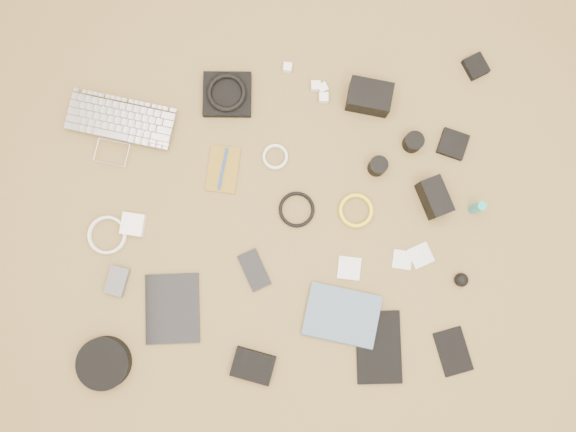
{
  "coord_description": "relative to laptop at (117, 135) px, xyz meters",
  "views": [
    {
      "loc": [
        0.01,
        -0.17,
        1.87
      ],
      "look_at": [
        0.02,
        0.02,
        0.02
      ],
      "focal_mm": 35.0,
      "sensor_mm": 36.0,
      "label": 1
    }
  ],
  "objects": [
    {
      "name": "filter_case_mid",
      "position": [
        0.93,
        -0.48,
        -0.01
      ],
      "size": [
        0.07,
        0.07,
        0.01
      ],
      "primitive_type": "cube",
      "rotation": [
        0.0,
        0.0,
        -0.21
      ],
      "color": "silver",
      "rests_on": "ground"
    },
    {
      "name": "room_shell",
      "position": [
        0.54,
        -0.34,
        1.24
      ],
      "size": [
        4.04,
        4.04,
        2.58
      ],
      "color": "olive",
      "rests_on": "ground"
    },
    {
      "name": "headphone_case",
      "position": [
        -0.06,
        -0.75,
        0.01
      ],
      "size": [
        0.23,
        0.23,
        0.05
      ],
      "primitive_type": "cylinder",
      "rotation": [
        0.0,
        0.0,
        0.43
      ],
      "color": "black",
      "rests_on": "ground"
    },
    {
      "name": "notebook_olive",
      "position": [
        0.35,
        -0.14,
        -0.01
      ],
      "size": [
        0.13,
        0.17,
        0.01
      ],
      "primitive_type": "cube",
      "rotation": [
        0.0,
        0.0,
        -0.18
      ],
      "color": "olive",
      "rests_on": "ground"
    },
    {
      "name": "charger_b",
      "position": [
        0.68,
        0.13,
        0.0
      ],
      "size": [
        0.03,
        0.03,
        0.03
      ],
      "primitive_type": "cube",
      "rotation": [
        0.0,
        0.0,
        -0.06
      ],
      "color": "white",
      "rests_on": "ground"
    },
    {
      "name": "battery_charger",
      "position": [
        -0.02,
        -0.49,
        -0.0
      ],
      "size": [
        0.09,
        0.11,
        0.03
      ],
      "primitive_type": "cube",
      "rotation": [
        0.0,
        0.0,
        -0.32
      ],
      "color": "#515155",
      "rests_on": "ground"
    },
    {
      "name": "lens_pouch",
      "position": [
        1.23,
        0.16,
        -0.0
      ],
      "size": [
        0.09,
        0.1,
        0.03
      ],
      "primitive_type": "cube",
      "rotation": [
        0.0,
        0.0,
        0.4
      ],
      "color": "black",
      "rests_on": "ground"
    },
    {
      "name": "flash",
      "position": [
        1.04,
        -0.28,
        0.03
      ],
      "size": [
        0.11,
        0.14,
        0.1
      ],
      "primitive_type": "cube",
      "rotation": [
        0.0,
        0.0,
        0.31
      ],
      "color": "black",
      "rests_on": "ground"
    },
    {
      "name": "notebook_black_a",
      "position": [
        0.83,
        -0.76,
        -0.01
      ],
      "size": [
        0.15,
        0.24,
        0.02
      ],
      "primitive_type": "cube",
      "rotation": [
        0.0,
        0.0,
        -0.04
      ],
      "color": "black",
      "rests_on": "ground"
    },
    {
      "name": "headphones",
      "position": [
        0.38,
        0.12,
        0.02
      ],
      "size": [
        0.17,
        0.17,
        0.02
      ],
      "primitive_type": "torus",
      "rotation": [
        0.0,
        0.0,
        -0.34
      ],
      "color": "black",
      "rests_on": "headphone_pouch"
    },
    {
      "name": "dslr_camera",
      "position": [
        0.86,
        0.07,
        0.03
      ],
      "size": [
        0.16,
        0.13,
        0.08
      ],
      "primitive_type": "cube",
      "rotation": [
        0.0,
        0.0,
        -0.26
      ],
      "color": "black",
      "rests_on": "ground"
    },
    {
      "name": "charger_a",
      "position": [
        0.59,
        0.2,
        -0.0
      ],
      "size": [
        0.03,
        0.03,
        0.03
      ],
      "primitive_type": "cube",
      "rotation": [
        0.0,
        0.0,
        -0.21
      ],
      "color": "white",
      "rests_on": "ground"
    },
    {
      "name": "drive_case",
      "position": [
        0.42,
        -0.79,
        0.0
      ],
      "size": [
        0.16,
        0.13,
        0.03
      ],
      "primitive_type": "cube",
      "rotation": [
        0.0,
        0.0,
        -0.33
      ],
      "color": "black",
      "rests_on": "ground"
    },
    {
      "name": "headphone_pouch",
      "position": [
        0.38,
        0.12,
        0.0
      ],
      "size": [
        0.17,
        0.16,
        0.03
      ],
      "primitive_type": "cube",
      "rotation": [
        0.0,
        0.0,
        -0.07
      ],
      "color": "black",
      "rests_on": "ground"
    },
    {
      "name": "charger_d",
      "position": [
        0.71,
        0.09,
        0.0
      ],
      "size": [
        0.03,
        0.03,
        0.03
      ],
      "primitive_type": "cube",
      "rotation": [
        0.0,
        0.0,
        -0.04
      ],
      "color": "white",
      "rests_on": "ground"
    },
    {
      "name": "cable_yellow",
      "position": [
        0.79,
        -0.31,
        -0.01
      ],
      "size": [
        0.13,
        0.13,
        0.01
      ],
      "primitive_type": "torus",
      "rotation": [
        0.0,
        0.0,
        0.14
      ],
      "color": "yellow",
      "rests_on": "ground"
    },
    {
      "name": "filter_case_right",
      "position": [
        0.99,
        -0.47,
        -0.01
      ],
      "size": [
        0.09,
        0.09,
        0.01
      ],
      "primitive_type": "cube",
      "rotation": [
        0.0,
        0.0,
        0.35
      ],
      "color": "silver",
      "rests_on": "ground"
    },
    {
      "name": "phone",
      "position": [
        0.44,
        -0.48,
        -0.01
      ],
      "size": [
        0.11,
        0.15,
        0.01
      ],
      "primitive_type": "cube",
      "rotation": [
        0.0,
        0.0,
        0.37
      ],
      "color": "black",
      "rests_on": "ground"
    },
    {
      "name": "cable_black",
      "position": [
        0.59,
        -0.29,
        -0.01
      ],
      "size": [
        0.12,
        0.12,
        0.01
      ],
      "primitive_type": "torus",
      "rotation": [
        0.0,
        0.0,
        -0.03
      ],
      "color": "black",
      "rests_on": "ground"
    },
    {
      "name": "pen_blue",
      "position": [
        0.35,
        -0.14,
        -0.0
      ],
      "size": [
        0.04,
        0.14,
        0.01
      ],
      "primitive_type": "cylinder",
      "rotation": [
        1.57,
        0.0,
        -0.25
      ],
      "color": "#1439AA",
      "rests_on": "notebook_olive"
    },
    {
      "name": "notebook_black_b",
      "position": [
        1.07,
        -0.79,
        -0.01
      ],
      "size": [
        0.12,
        0.16,
        0.01
      ],
      "primitive_type": "cube",
      "rotation": [
        0.0,
        0.0,
        0.21
      ],
      "color": "black",
      "rests_on": "ground"
    },
    {
      "name": "paperback",
      "position": [
        0.69,
        -0.74,
        -0.0
      ],
      "size": [
        0.27,
        0.23,
        0.02
      ],
      "primitive_type": "imported",
      "rotation": [
        0.0,
        0.0,
        1.3
      ],
      "color": "#465E76",
      "rests_on": "ground"
    },
    {
      "name": "lens_a",
      "position": [
        0.87,
        -0.17,
        0.02
      ],
      "size": [
        0.07,
        0.07,
        0.07
      ],
      "primitive_type": "cylinder",
      "rotation": [
        0.0,
        0.0,
        0.12
      ],
      "color": "black",
      "rests_on": "ground"
    },
    {
      "name": "air_blower",
      "position": [
        1.11,
        -0.56,
        0.01
      ],
      "size": [
        0.05,
        0.05,
        0.05
      ],
      "primitive_type": "sphere",
      "rotation": [
        0.0,
        0.0,
        -0.18
      ],
      "color": "black",
      "rests_on": "ground"
    },
    {
      "name": "card_reader",
      "position": [
        1.13,
        -0.1,
        -0.0
      ],
      "size": [
        0.12,
        0.12,
        0.02
      ],
      "primitive_type": "cube",
      "rotation": [
        0.0,
        0.0,
        -0.4
      ],
      "color": "black",
      "rests_on": "ground"
    },
    {
      "name": "lens_cleaner",
      "position": [
        1.18,
        -0.33,
        0.04
      ],
      "size": [
        0.04,
        0.04,
        0.1
      ],
      "primitive_type": "cylinder",
      "rotation": [
        0.0,
        0.0,
        -0.38
      ],
      "color": "teal",
      "rests_on": "ground"
    },
    {
      "name": "filter_case_left",
      "position": [
        0.75,
        -0.5,
        -0.01
      ],
      "size": [
        0.09,
        0.09,
        0.01
      ],
      "primitive_type": "cube",
      "rotation": [
        0.0,
        0.0,
        -0.18
      ],
      "color": "silver",
      "rests_on": "ground"
    },
    {
      "name": "power_brick",
      "position": [
        0.04,
        -0.31,
        0.0
      ],
      "size": [
        0.09,
        0.09,
        0.03
      ],
      "primitive_type": "cube",
      "rotation": [
        0.0,
        0.0,
        -0.21
      ],
      "color": "white",
      "rests_on": "ground"
    },
    {
      "name": "cable_white_a",
      "position": [
        0.53,
        -0.11,
        -0.01
      ],
      "size": [
        0.11,
        0.11,
        0.01
      ],
      "primitive_type": "torus",
      "rotation": [
        0.0,
        0.0,
        -0.25
      ],
      "color": "white",
      "rests_on": "ground"
    },
    {
      "name": "cable_white_b",
      "position": [
        -0.05,
        -0.34,
        -0.01
      ],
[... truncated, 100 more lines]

